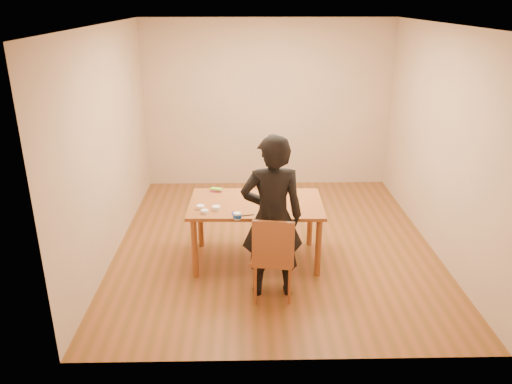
{
  "coord_description": "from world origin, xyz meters",
  "views": [
    {
      "loc": [
        -0.36,
        -5.8,
        2.98
      ],
      "look_at": [
        -0.25,
        -0.48,
        0.9
      ],
      "focal_mm": 35.0,
      "sensor_mm": 36.0,
      "label": 1
    }
  ],
  "objects_px": {
    "dining_chair": "(272,257)",
    "cake_plate": "(269,200)",
    "dining_table": "(256,204)",
    "cake": "(269,196)",
    "person": "(272,218)"
  },
  "relations": [
    {
      "from": "dining_table",
      "to": "cake",
      "type": "height_order",
      "value": "cake"
    },
    {
      "from": "dining_chair",
      "to": "person",
      "type": "relative_size",
      "value": 0.24
    },
    {
      "from": "dining_table",
      "to": "dining_chair",
      "type": "distance_m",
      "value": 0.84
    },
    {
      "from": "person",
      "to": "dining_table",
      "type": "bearing_deg",
      "value": -81.27
    },
    {
      "from": "dining_chair",
      "to": "cake_plate",
      "type": "xyz_separation_m",
      "value": [
        0.0,
        0.83,
        0.31
      ]
    },
    {
      "from": "dining_table",
      "to": "cake_plate",
      "type": "height_order",
      "value": "cake_plate"
    },
    {
      "from": "cake",
      "to": "person",
      "type": "bearing_deg",
      "value": -90.12
    },
    {
      "from": "dining_table",
      "to": "dining_chair",
      "type": "relative_size",
      "value": 3.72
    },
    {
      "from": "dining_chair",
      "to": "cake",
      "type": "relative_size",
      "value": 1.71
    },
    {
      "from": "person",
      "to": "cake",
      "type": "bearing_deg",
      "value": -93.01
    },
    {
      "from": "cake_plate",
      "to": "dining_chair",
      "type": "bearing_deg",
      "value": -90.12
    },
    {
      "from": "dining_table",
      "to": "person",
      "type": "height_order",
      "value": "person"
    },
    {
      "from": "dining_table",
      "to": "cake",
      "type": "xyz_separation_m",
      "value": [
        0.15,
        0.06,
        0.08
      ]
    },
    {
      "from": "dining_chair",
      "to": "cake_plate",
      "type": "distance_m",
      "value": 0.89
    },
    {
      "from": "dining_chair",
      "to": "dining_table",
      "type": "bearing_deg",
      "value": 109.7
    }
  ]
}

